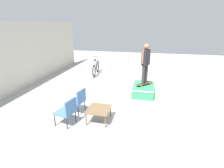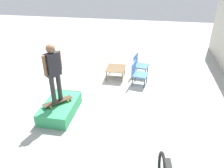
{
  "view_description": "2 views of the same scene",
  "coord_description": "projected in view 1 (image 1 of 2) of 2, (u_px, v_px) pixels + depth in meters",
  "views": [
    {
      "loc": [
        -6.33,
        -0.83,
        2.94
      ],
      "look_at": [
        -0.01,
        0.59,
        0.66
      ],
      "focal_mm": 28.0,
      "sensor_mm": 36.0,
      "label": 1
    },
    {
      "loc": [
        5.81,
        1.81,
        3.87
      ],
      "look_at": [
        0.11,
        0.81,
        0.71
      ],
      "focal_mm": 35.0,
      "sensor_mm": 36.0,
      "label": 2
    }
  ],
  "objects": [
    {
      "name": "skateboard_on_ramp",
      "position": [
        144.0,
        83.0,
        7.55
      ],
      "size": [
        0.77,
        0.73,
        0.07
      ],
      "rotation": [
        0.0,
        0.0,
        -0.74
      ],
      "color": "#473828",
      "rests_on": "skate_ramp_box"
    },
    {
      "name": "bicycle",
      "position": [
        96.0,
        68.0,
        10.37
      ],
      "size": [
        1.78,
        0.52,
        1.0
      ],
      "rotation": [
        0.0,
        0.0,
        0.11
      ],
      "color": "black",
      "rests_on": "ground_plane"
    },
    {
      "name": "person_skater",
      "position": [
        146.0,
        61.0,
        7.22
      ],
      "size": [
        0.51,
        0.36,
        1.68
      ],
      "rotation": [
        0.0,
        0.0,
        -0.5
      ],
      "color": "#2D2D2D",
      "rests_on": "skateboard_on_ramp"
    },
    {
      "name": "patio_chair_right",
      "position": [
        78.0,
        100.0,
        5.92
      ],
      "size": [
        0.6,
        0.6,
        0.85
      ],
      "rotation": [
        0.0,
        0.0,
        2.98
      ],
      "color": "black",
      "rests_on": "ground_plane"
    },
    {
      "name": "ground_plane",
      "position": [
        127.0,
        100.0,
        6.97
      ],
      "size": [
        24.0,
        24.0,
        0.0
      ],
      "primitive_type": "plane",
      "color": "#A8A8A3"
    },
    {
      "name": "coffee_table",
      "position": [
        99.0,
        110.0,
        5.42
      ],
      "size": [
        0.79,
        0.69,
        0.42
      ],
      "color": "brown",
      "rests_on": "ground_plane"
    },
    {
      "name": "patio_chair_left",
      "position": [
        67.0,
        110.0,
        5.18
      ],
      "size": [
        0.61,
        0.61,
        0.85
      ],
      "rotation": [
        0.0,
        0.0,
        2.95
      ],
      "color": "black",
      "rests_on": "ground_plane"
    },
    {
      "name": "skate_ramp_box",
      "position": [
        143.0,
        90.0,
        7.6
      ],
      "size": [
        1.48,
        0.87,
        0.39
      ],
      "color": "#339E60",
      "rests_on": "ground_plane"
    },
    {
      "name": "house_wall_back",
      "position": [
        13.0,
        58.0,
        7.5
      ],
      "size": [
        12.0,
        0.06,
        3.0
      ],
      "color": "beige",
      "rests_on": "ground_plane"
    }
  ]
}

